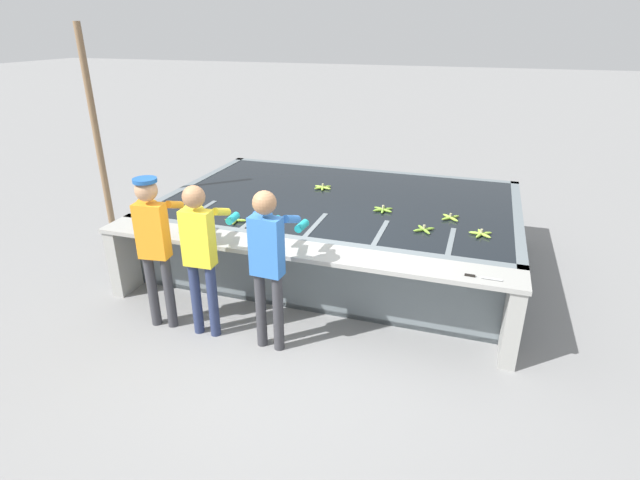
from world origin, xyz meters
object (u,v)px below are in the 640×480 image
at_px(banana_bunch_floating_3, 450,218).
at_px(banana_bunch_floating_5, 481,234).
at_px(banana_bunch_floating_2, 323,187).
at_px(worker_0, 155,238).
at_px(banana_bunch_floating_4, 383,209).
at_px(worker_1, 201,247).
at_px(support_post_left, 99,148).
at_px(worker_2, 268,256).
at_px(knife_0, 477,277).
at_px(banana_bunch_floating_1, 424,229).
at_px(banana_bunch_floating_0, 236,220).

height_order(banana_bunch_floating_3, banana_bunch_floating_5, same).
xyz_separation_m(banana_bunch_floating_2, banana_bunch_floating_3, (1.91, -0.70, 0.00)).
xyz_separation_m(worker_0, banana_bunch_floating_4, (2.07, 2.00, -0.13)).
bearing_deg(worker_1, support_post_left, 149.42).
distance_m(worker_0, worker_1, 0.55).
height_order(banana_bunch_floating_5, support_post_left, support_post_left).
height_order(worker_1, worker_2, worker_2).
height_order(worker_0, worker_2, worker_2).
bearing_deg(support_post_left, banana_bunch_floating_3, 7.00).
height_order(banana_bunch_floating_5, knife_0, banana_bunch_floating_5).
height_order(banana_bunch_floating_1, banana_bunch_floating_5, same).
xyz_separation_m(banana_bunch_floating_0, banana_bunch_floating_3, (2.52, 0.92, 0.00)).
xyz_separation_m(worker_0, worker_1, (0.55, 0.00, -0.03)).
bearing_deg(banana_bunch_floating_4, banana_bunch_floating_5, -20.10).
relative_size(worker_1, support_post_left, 0.53).
bearing_deg(banana_bunch_floating_1, banana_bunch_floating_4, 138.47).
relative_size(worker_2, banana_bunch_floating_5, 6.26).
xyz_separation_m(banana_bunch_floating_2, support_post_left, (-2.82, -1.28, 0.67)).
bearing_deg(support_post_left, banana_bunch_floating_1, 1.01).
bearing_deg(support_post_left, knife_0, -10.60).
bearing_deg(worker_0, knife_0, 7.49).
bearing_deg(worker_2, support_post_left, 155.87).
height_order(worker_2, support_post_left, support_post_left).
bearing_deg(worker_0, banana_bunch_floating_0, 68.61).
height_order(worker_1, banana_bunch_floating_3, worker_1).
distance_m(worker_0, knife_0, 3.35).
bearing_deg(banana_bunch_floating_4, banana_bunch_floating_1, -41.53).
xyz_separation_m(banana_bunch_floating_4, support_post_left, (-3.87, -0.61, 0.67)).
distance_m(banana_bunch_floating_3, support_post_left, 4.81).
bearing_deg(banana_bunch_floating_0, banana_bunch_floating_5, 9.69).
relative_size(worker_2, knife_0, 4.94).
height_order(banana_bunch_floating_0, banana_bunch_floating_5, same).
height_order(banana_bunch_floating_3, support_post_left, support_post_left).
distance_m(worker_0, banana_bunch_floating_4, 2.88).
bearing_deg(worker_0, support_post_left, 142.24).
distance_m(banana_bunch_floating_2, knife_0, 3.21).
relative_size(banana_bunch_floating_2, knife_0, 0.80).
relative_size(banana_bunch_floating_3, knife_0, 0.64).
xyz_separation_m(worker_0, banana_bunch_floating_5, (3.32, 1.55, -0.13)).
height_order(banana_bunch_floating_3, knife_0, banana_bunch_floating_3).
distance_m(worker_0, support_post_left, 2.34).
xyz_separation_m(banana_bunch_floating_3, knife_0, (0.38, -1.54, -0.01)).
height_order(banana_bunch_floating_0, banana_bunch_floating_3, same).
relative_size(worker_0, banana_bunch_floating_5, 6.25).
bearing_deg(worker_2, banana_bunch_floating_0, 130.76).
xyz_separation_m(worker_2, banana_bunch_floating_2, (-0.31, 2.68, -0.12)).
relative_size(worker_2, support_post_left, 0.54).
height_order(worker_1, banana_bunch_floating_4, worker_1).
height_order(worker_0, banana_bunch_floating_5, worker_0).
relative_size(banana_bunch_floating_4, banana_bunch_floating_5, 1.02).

